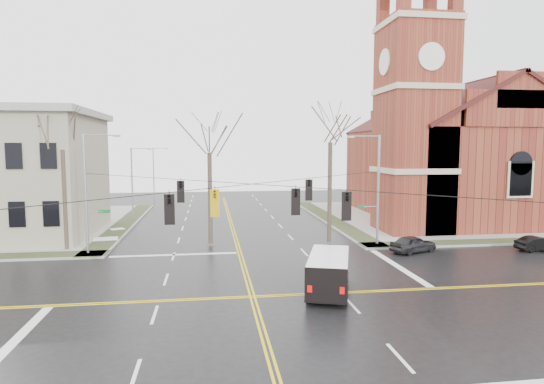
{
  "coord_description": "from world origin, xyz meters",
  "views": [
    {
      "loc": [
        -2.25,
        -24.09,
        8.16
      ],
      "look_at": [
        1.91,
        6.0,
        5.16
      ],
      "focal_mm": 30.0,
      "sensor_mm": 36.0,
      "label": 1
    }
  ],
  "objects": [
    {
      "name": "ground",
      "position": [
        0.0,
        0.0,
        0.0
      ],
      "size": [
        120.0,
        120.0,
        0.0
      ],
      "primitive_type": "plane",
      "color": "black",
      "rests_on": "ground"
    },
    {
      "name": "sidewalks",
      "position": [
        0.0,
        0.0,
        0.08
      ],
      "size": [
        80.0,
        80.0,
        0.17
      ],
      "color": "gray",
      "rests_on": "ground"
    },
    {
      "name": "road_markings",
      "position": [
        0.0,
        0.0,
        0.01
      ],
      "size": [
        100.0,
        100.0,
        0.01
      ],
      "color": "gold",
      "rests_on": "ground"
    },
    {
      "name": "church",
      "position": [
        24.76,
        24.78,
        8.43
      ],
      "size": [
        24.28,
        27.48,
        27.5
      ],
      "color": "maroon",
      "rests_on": "ground"
    },
    {
      "name": "signal_pole_ne",
      "position": [
        11.32,
        11.5,
        4.95
      ],
      "size": [
        2.75,
        0.22,
        9.0
      ],
      "color": "gray",
      "rests_on": "ground"
    },
    {
      "name": "signal_pole_nw",
      "position": [
        -11.32,
        11.5,
        4.95
      ],
      "size": [
        2.75,
        0.22,
        9.0
      ],
      "color": "gray",
      "rests_on": "ground"
    },
    {
      "name": "span_wires",
      "position": [
        0.0,
        0.0,
        6.2
      ],
      "size": [
        23.02,
        23.02,
        0.03
      ],
      "color": "black",
      "rests_on": "ground"
    },
    {
      "name": "traffic_signals",
      "position": [
        -0.0,
        -0.67,
        5.45
      ],
      "size": [
        8.21,
        8.26,
        1.3
      ],
      "color": "black",
      "rests_on": "ground"
    },
    {
      "name": "streetlight_north_a",
      "position": [
        -10.65,
        28.0,
        4.47
      ],
      "size": [
        2.3,
        0.2,
        8.0
      ],
      "color": "gray",
      "rests_on": "ground"
    },
    {
      "name": "streetlight_north_b",
      "position": [
        -10.65,
        48.0,
        4.47
      ],
      "size": [
        2.3,
        0.2,
        8.0
      ],
      "color": "gray",
      "rests_on": "ground"
    },
    {
      "name": "cargo_van",
      "position": [
        4.4,
        0.39,
        1.26
      ],
      "size": [
        3.78,
        5.96,
        2.12
      ],
      "rotation": [
        0.0,
        0.0,
        -0.31
      ],
      "color": "white",
      "rests_on": "ground"
    },
    {
      "name": "parked_car_a",
      "position": [
        13.41,
        8.85,
        0.67
      ],
      "size": [
        4.21,
        2.88,
        1.33
      ],
      "primitive_type": "imported",
      "rotation": [
        0.0,
        0.0,
        1.94
      ],
      "color": "black",
      "rests_on": "ground"
    },
    {
      "name": "parked_car_b",
      "position": [
        23.42,
        7.94,
        0.58
      ],
      "size": [
        3.6,
        1.5,
        1.16
      ],
      "primitive_type": "imported",
      "rotation": [
        0.0,
        0.0,
        1.65
      ],
      "color": "black",
      "rests_on": "ground"
    },
    {
      "name": "tree_nw_far",
      "position": [
        -13.47,
        13.07,
        8.49
      ],
      "size": [
        4.0,
        4.0,
        11.73
      ],
      "color": "#3B2F26",
      "rests_on": "ground"
    },
    {
      "name": "tree_nw_near",
      "position": [
        -2.22,
        13.68,
        8.22
      ],
      "size": [
        4.0,
        4.0,
        11.35
      ],
      "color": "#3B2F26",
      "rests_on": "ground"
    },
    {
      "name": "tree_ne",
      "position": [
        7.8,
        12.98,
        9.13
      ],
      "size": [
        4.0,
        4.0,
        12.63
      ],
      "color": "#3B2F26",
      "rests_on": "ground"
    }
  ]
}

